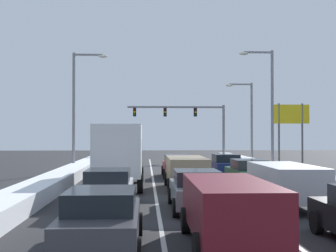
# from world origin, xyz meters

# --- Properties ---
(ground_plane) EXTENTS (122.44, 122.44, 0.00)m
(ground_plane) POSITION_xyz_m (0.00, 18.84, 0.00)
(ground_plane) COLOR #28282B
(lane_stripe_between_right_lane_and_center_lane) EXTENTS (0.14, 51.80, 0.01)m
(lane_stripe_between_right_lane_and_center_lane) POSITION_xyz_m (1.70, 23.55, 0.00)
(lane_stripe_between_right_lane_and_center_lane) COLOR silver
(lane_stripe_between_right_lane_and_center_lane) RESTS_ON ground
(lane_stripe_between_center_lane_and_left_lane) EXTENTS (0.14, 51.80, 0.01)m
(lane_stripe_between_center_lane_and_left_lane) POSITION_xyz_m (-1.70, 23.55, 0.00)
(lane_stripe_between_center_lane_and_left_lane) COLOR silver
(lane_stripe_between_center_lane_and_left_lane) RESTS_ON ground
(snow_bank_right_shoulder) EXTENTS (1.23, 51.80, 0.76)m
(snow_bank_right_shoulder) POSITION_xyz_m (7.00, 23.55, 0.38)
(snow_bank_right_shoulder) COLOR white
(snow_bank_right_shoulder) RESTS_ON ground
(snow_bank_left_shoulder) EXTENTS (1.64, 51.80, 0.70)m
(snow_bank_left_shoulder) POSITION_xyz_m (-7.00, 23.55, 0.35)
(snow_bank_left_shoulder) COLOR white
(snow_bank_left_shoulder) RESTS_ON ground
(suv_silver_right_lane_second) EXTENTS (2.16, 4.90, 1.67)m
(suv_silver_right_lane_second) POSITION_xyz_m (3.31, 13.61, 1.02)
(suv_silver_right_lane_second) COLOR #B7BABF
(suv_silver_right_lane_second) RESTS_ON ground
(sedan_green_right_lane_third) EXTENTS (2.00, 4.50, 1.51)m
(sedan_green_right_lane_third) POSITION_xyz_m (3.42, 20.64, 0.76)
(sedan_green_right_lane_third) COLOR #1E5633
(sedan_green_right_lane_third) RESTS_ON ground
(sedan_navy_right_lane_fourth) EXTENTS (2.00, 4.50, 1.51)m
(sedan_navy_right_lane_fourth) POSITION_xyz_m (3.35, 27.43, 0.76)
(sedan_navy_right_lane_fourth) COLOR navy
(sedan_navy_right_lane_fourth) RESTS_ON ground
(suv_maroon_center_lane_nearest) EXTENTS (2.16, 4.90, 1.67)m
(suv_maroon_center_lane_nearest) POSITION_xyz_m (-0.05, 7.45, 1.02)
(suv_maroon_center_lane_nearest) COLOR maroon
(suv_maroon_center_lane_nearest) RESTS_ON ground
(sedan_gray_center_lane_second) EXTENTS (2.00, 4.50, 1.51)m
(sedan_gray_center_lane_second) POSITION_xyz_m (-0.24, 13.24, 0.76)
(sedan_gray_center_lane_second) COLOR slate
(sedan_gray_center_lane_second) RESTS_ON ground
(suv_tan_center_lane_third) EXTENTS (2.16, 4.90, 1.67)m
(suv_tan_center_lane_third) POSITION_xyz_m (-0.03, 19.93, 1.02)
(suv_tan_center_lane_third) COLOR #937F60
(suv_tan_center_lane_third) RESTS_ON ground
(sedan_red_center_lane_fourth) EXTENTS (2.00, 4.50, 1.51)m
(sedan_red_center_lane_fourth) POSITION_xyz_m (-0.04, 26.91, 0.76)
(sedan_red_center_lane_fourth) COLOR maroon
(sedan_red_center_lane_fourth) RESTS_ON ground
(sedan_charcoal_left_lane_nearest) EXTENTS (2.00, 4.50, 1.51)m
(sedan_charcoal_left_lane_nearest) POSITION_xyz_m (-3.26, 7.26, 0.76)
(sedan_charcoal_left_lane_nearest) COLOR #38383D
(sedan_charcoal_left_lane_nearest) RESTS_ON ground
(sedan_white_left_lane_second) EXTENTS (2.00, 4.50, 1.51)m
(sedan_white_left_lane_second) POSITION_xyz_m (-3.62, 13.78, 0.76)
(sedan_white_left_lane_second) COLOR silver
(sedan_white_left_lane_second) RESTS_ON ground
(box_truck_left_lane_third) EXTENTS (2.53, 7.20, 3.36)m
(box_truck_left_lane_third) POSITION_xyz_m (-3.57, 20.68, 1.90)
(box_truck_left_lane_third) COLOR black
(box_truck_left_lane_third) RESTS_ON ground
(sedan_silver_left_lane_fourth) EXTENTS (2.00, 4.50, 1.51)m
(sedan_silver_left_lane_fourth) POSITION_xyz_m (-3.46, 28.49, 0.76)
(sedan_silver_left_lane_fourth) COLOR #B7BABF
(sedan_silver_left_lane_fourth) RESTS_ON ground
(traffic_light_gantry) EXTENTS (10.94, 0.47, 6.20)m
(traffic_light_gantry) POSITION_xyz_m (2.77, 47.08, 4.74)
(traffic_light_gantry) COLOR slate
(traffic_light_gantry) RESTS_ON ground
(street_lamp_right_near) EXTENTS (2.66, 0.36, 9.34)m
(street_lamp_right_near) POSITION_xyz_m (7.22, 30.61, 5.50)
(street_lamp_right_near) COLOR gray
(street_lamp_right_near) RESTS_ON ground
(street_lamp_right_mid) EXTENTS (2.66, 0.36, 7.91)m
(street_lamp_right_mid) POSITION_xyz_m (7.78, 40.03, 4.76)
(street_lamp_right_mid) COLOR gray
(street_lamp_right_mid) RESTS_ON ground
(street_lamp_left_mid) EXTENTS (2.66, 0.36, 9.13)m
(street_lamp_left_mid) POSITION_xyz_m (-7.33, 31.11, 5.39)
(street_lamp_left_mid) COLOR gray
(street_lamp_left_mid) RESTS_ON ground
(roadside_sign_right) EXTENTS (3.20, 0.16, 5.50)m
(roadside_sign_right) POSITION_xyz_m (10.06, 34.02, 4.02)
(roadside_sign_right) COLOR #59595B
(roadside_sign_right) RESTS_ON ground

